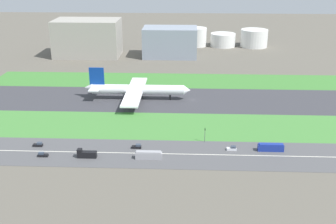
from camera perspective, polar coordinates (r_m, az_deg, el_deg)
ground_plane at (r=249.70m, az=3.42°, el=1.69°), size 800.00×800.00×0.00m
runway at (r=249.69m, az=3.42°, el=1.70°), size 280.00×46.00×0.10m
grass_median_north at (r=288.67m, az=3.32°, el=4.40°), size 280.00×36.00×0.10m
grass_median_south at (r=211.46m, az=3.55°, el=-2.00°), size 280.00×36.00×0.10m
highway at (r=182.47m, az=3.69°, el=-5.95°), size 280.00×28.00×0.10m
highway_centerline at (r=182.45m, az=3.69°, el=-5.93°), size 266.00×0.50×0.01m
airliner at (r=249.51m, az=-4.60°, el=3.15°), size 65.00×56.00×19.70m
car_1 at (r=188.17m, az=-17.18°, el=-5.75°), size 4.40×1.80×2.00m
truck_0 at (r=182.30m, az=-11.37°, el=-5.81°), size 8.40×2.50×4.00m
bus_1 at (r=177.82m, az=-2.72°, el=-6.05°), size 11.60×2.50×3.50m
car_3 at (r=198.38m, az=-17.73°, el=-4.38°), size 4.40×1.80×2.00m
car_4 at (r=187.77m, az=8.96°, el=-5.06°), size 4.40×1.80×2.00m
car_2 at (r=187.75m, az=-4.37°, el=-4.85°), size 4.40×1.80×2.00m
bus_0 at (r=190.18m, az=14.20°, el=-4.83°), size 11.60×2.50×3.50m
traffic_light at (r=192.55m, az=5.19°, el=-3.08°), size 0.36×0.50×7.20m
terminal_building at (r=365.99m, az=-11.21°, el=10.15°), size 55.84×34.02×31.44m
hangar_building at (r=356.73m, az=0.28°, el=9.77°), size 46.06×28.64×25.32m
fuel_tank_west at (r=401.50m, az=4.08°, el=10.45°), size 18.36×18.36×17.80m
fuel_tank_centre at (r=403.46m, az=7.70°, el=9.99°), size 23.80×23.80×12.53m
fuel_tank_east at (r=406.83m, az=11.96°, el=10.10°), size 25.71×25.71×16.47m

